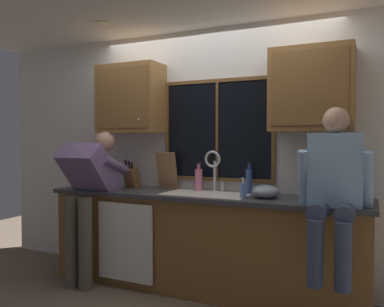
{
  "coord_description": "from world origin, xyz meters",
  "views": [
    {
      "loc": [
        1.47,
        -3.65,
        1.43
      ],
      "look_at": [
        -0.08,
        -0.3,
        1.3
      ],
      "focal_mm": 36.32,
      "sensor_mm": 36.0,
      "label": 1
    }
  ],
  "objects_px": {
    "cutting_board": "(167,170)",
    "bottle_tall_clear": "(249,181)",
    "mixing_bowl": "(265,192)",
    "person_standing": "(89,188)",
    "soap_dispenser": "(243,190)",
    "person_sitting_on_counter": "(334,183)",
    "bottle_green_glass": "(199,179)",
    "knife_block": "(132,178)"
  },
  "relations": [
    {
      "from": "cutting_board",
      "to": "bottle_tall_clear",
      "type": "relative_size",
      "value": 1.31
    },
    {
      "from": "cutting_board",
      "to": "mixing_bowl",
      "type": "bearing_deg",
      "value": -11.56
    },
    {
      "from": "person_standing",
      "to": "mixing_bowl",
      "type": "relative_size",
      "value": 6.25
    },
    {
      "from": "mixing_bowl",
      "to": "bottle_tall_clear",
      "type": "distance_m",
      "value": 0.3
    },
    {
      "from": "cutting_board",
      "to": "soap_dispenser",
      "type": "distance_m",
      "value": 1.0
    },
    {
      "from": "person_standing",
      "to": "bottle_tall_clear",
      "type": "xyz_separation_m",
      "value": [
        1.5,
        0.48,
        0.1
      ]
    },
    {
      "from": "person_sitting_on_counter",
      "to": "bottle_tall_clear",
      "type": "height_order",
      "value": "person_sitting_on_counter"
    },
    {
      "from": "person_standing",
      "to": "person_sitting_on_counter",
      "type": "distance_m",
      "value": 2.3
    },
    {
      "from": "person_sitting_on_counter",
      "to": "bottle_tall_clear",
      "type": "relative_size",
      "value": 4.25
    },
    {
      "from": "person_sitting_on_counter",
      "to": "bottle_tall_clear",
      "type": "distance_m",
      "value": 0.92
    },
    {
      "from": "bottle_green_glass",
      "to": "mixing_bowl",
      "type": "bearing_deg",
      "value": -15.15
    },
    {
      "from": "person_sitting_on_counter",
      "to": "mixing_bowl",
      "type": "height_order",
      "value": "person_sitting_on_counter"
    },
    {
      "from": "knife_block",
      "to": "bottle_green_glass",
      "type": "bearing_deg",
      "value": 7.89
    },
    {
      "from": "soap_dispenser",
      "to": "bottle_tall_clear",
      "type": "height_order",
      "value": "bottle_tall_clear"
    },
    {
      "from": "soap_dispenser",
      "to": "person_sitting_on_counter",
      "type": "bearing_deg",
      "value": -11.2
    },
    {
      "from": "bottle_green_glass",
      "to": "cutting_board",
      "type": "bearing_deg",
      "value": 175.61
    },
    {
      "from": "person_standing",
      "to": "cutting_board",
      "type": "distance_m",
      "value": 0.8
    },
    {
      "from": "cutting_board",
      "to": "bottle_green_glass",
      "type": "bearing_deg",
      "value": -4.39
    },
    {
      "from": "cutting_board",
      "to": "bottle_green_glass",
      "type": "height_order",
      "value": "cutting_board"
    },
    {
      "from": "bottle_green_glass",
      "to": "knife_block",
      "type": "bearing_deg",
      "value": -172.11
    },
    {
      "from": "person_standing",
      "to": "bottle_green_glass",
      "type": "height_order",
      "value": "person_standing"
    },
    {
      "from": "person_standing",
      "to": "mixing_bowl",
      "type": "xyz_separation_m",
      "value": [
        1.71,
        0.28,
        0.03
      ]
    },
    {
      "from": "knife_block",
      "to": "person_sitting_on_counter",
      "type": "bearing_deg",
      "value": -9.78
    },
    {
      "from": "person_sitting_on_counter",
      "to": "knife_block",
      "type": "xyz_separation_m",
      "value": [
        -2.04,
        0.35,
        -0.08
      ]
    },
    {
      "from": "cutting_board",
      "to": "mixing_bowl",
      "type": "relative_size",
      "value": 1.6
    },
    {
      "from": "soap_dispenser",
      "to": "bottle_green_glass",
      "type": "xyz_separation_m",
      "value": [
        -0.56,
        0.3,
        0.05
      ]
    },
    {
      "from": "person_sitting_on_counter",
      "to": "cutting_board",
      "type": "relative_size",
      "value": 3.26
    },
    {
      "from": "bottle_tall_clear",
      "to": "bottle_green_glass",
      "type": "bearing_deg",
      "value": -179.68
    },
    {
      "from": "bottle_green_glass",
      "to": "soap_dispenser",
      "type": "bearing_deg",
      "value": -28.51
    },
    {
      "from": "person_standing",
      "to": "bottle_green_glass",
      "type": "xyz_separation_m",
      "value": [
        0.98,
        0.47,
        0.09
      ]
    },
    {
      "from": "person_standing",
      "to": "cutting_board",
      "type": "relative_size",
      "value": 3.91
    },
    {
      "from": "knife_block",
      "to": "bottle_green_glass",
      "type": "xyz_separation_m",
      "value": [
        0.72,
        0.1,
        0.01
      ]
    },
    {
      "from": "cutting_board",
      "to": "knife_block",
      "type": "bearing_deg",
      "value": -159.67
    },
    {
      "from": "knife_block",
      "to": "cutting_board",
      "type": "bearing_deg",
      "value": 20.33
    },
    {
      "from": "person_standing",
      "to": "mixing_bowl",
      "type": "bearing_deg",
      "value": 9.18
    },
    {
      "from": "person_sitting_on_counter",
      "to": "cutting_board",
      "type": "bearing_deg",
      "value": 164.11
    },
    {
      "from": "mixing_bowl",
      "to": "bottle_green_glass",
      "type": "xyz_separation_m",
      "value": [
        -0.73,
        0.2,
        0.06
      ]
    },
    {
      "from": "person_standing",
      "to": "bottle_tall_clear",
      "type": "relative_size",
      "value": 5.11
    },
    {
      "from": "knife_block",
      "to": "person_standing",
      "type": "bearing_deg",
      "value": -124.65
    },
    {
      "from": "person_standing",
      "to": "mixing_bowl",
      "type": "distance_m",
      "value": 1.73
    },
    {
      "from": "mixing_bowl",
      "to": "soap_dispenser",
      "type": "bearing_deg",
      "value": -148.4
    },
    {
      "from": "cutting_board",
      "to": "bottle_green_glass",
      "type": "xyz_separation_m",
      "value": [
        0.38,
        -0.03,
        -0.07
      ]
    }
  ]
}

